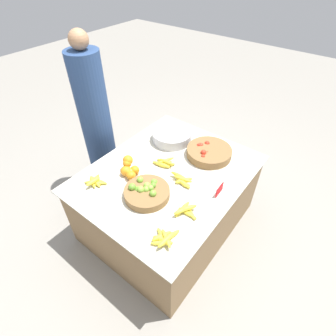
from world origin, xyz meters
TOP-DOWN VIEW (x-y plane):
  - ground_plane at (0.00, 0.00)m, footprint 12.00×12.00m
  - market_table at (0.00, 0.00)m, footprint 1.43×1.17m
  - lime_bowl at (-0.30, -0.03)m, footprint 0.34×0.34m
  - tomato_basket at (0.40, -0.15)m, footprint 0.39×0.39m
  - orange_pile at (-0.21, 0.24)m, footprint 0.15×0.18m
  - metal_bowl at (0.38, 0.25)m, footprint 0.37×0.37m
  - price_sign at (0.05, -0.45)m, footprint 0.11×0.01m
  - banana_bunch_front_left at (-0.02, -0.16)m, footprint 0.14×0.22m
  - banana_bunch_front_center at (-0.45, 0.37)m, footprint 0.16×0.18m
  - banana_bunch_back_center at (-0.26, -0.35)m, footprint 0.18×0.16m
  - banana_bunch_front_right at (0.05, 0.08)m, footprint 0.16×0.19m
  - banana_bunch_middle_right at (-0.52, -0.38)m, footprint 0.21×0.18m
  - vendor_person at (0.03, 0.89)m, footprint 0.29×0.29m

SIDE VIEW (x-z plane):
  - ground_plane at x=0.00m, z-range 0.00..0.00m
  - market_table at x=0.00m, z-range 0.00..0.66m
  - banana_bunch_front_center at x=-0.45m, z-range 0.65..0.71m
  - banana_bunch_front_right at x=0.05m, z-range 0.66..0.71m
  - banana_bunch_middle_right at x=-0.52m, z-range 0.65..0.72m
  - banana_bunch_front_left at x=-0.02m, z-range 0.66..0.71m
  - banana_bunch_back_center at x=-0.26m, z-range 0.66..0.72m
  - lime_bowl at x=-0.30m, z-range 0.65..0.75m
  - tomato_basket at x=0.40m, z-range 0.65..0.75m
  - price_sign at x=0.05m, z-range 0.66..0.74m
  - metal_bowl at x=0.38m, z-range 0.66..0.76m
  - orange_pile at x=-0.21m, z-range 0.64..0.78m
  - vendor_person at x=0.03m, z-range -0.05..1.56m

